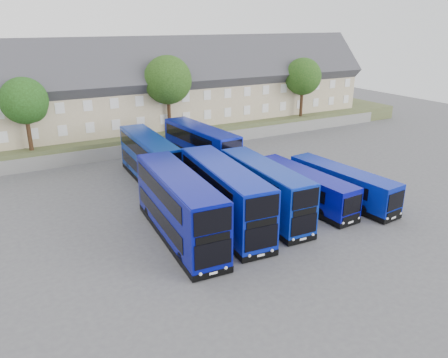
# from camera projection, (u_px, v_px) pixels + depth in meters

# --- Properties ---
(ground) EXTENTS (120.00, 120.00, 0.00)m
(ground) POSITION_uv_depth(u_px,v_px,m) (276.00, 232.00, 32.90)
(ground) COLOR #4D4D52
(ground) RESTS_ON ground
(retaining_wall) EXTENTS (70.00, 0.40, 1.50)m
(retaining_wall) POSITION_uv_depth(u_px,v_px,m) (160.00, 146.00, 52.36)
(retaining_wall) COLOR slate
(retaining_wall) RESTS_ON ground
(earth_bank) EXTENTS (80.00, 20.00, 2.00)m
(earth_bank) POSITION_uv_depth(u_px,v_px,m) (133.00, 127.00, 60.49)
(earth_bank) COLOR #525630
(earth_bank) RESTS_ON ground
(terrace_row) EXTENTS (60.00, 10.40, 11.20)m
(terrace_row) POSITION_uv_depth(u_px,v_px,m) (162.00, 89.00, 56.65)
(terrace_row) COLOR tan
(terrace_row) RESTS_ON earth_bank
(dd_front_left) EXTENTS (3.57, 12.28, 4.82)m
(dd_front_left) POSITION_uv_depth(u_px,v_px,m) (179.00, 208.00, 31.22)
(dd_front_left) COLOR #070D85
(dd_front_left) RESTS_ON ground
(dd_front_mid) EXTENTS (3.79, 12.15, 4.75)m
(dd_front_mid) POSITION_uv_depth(u_px,v_px,m) (224.00, 197.00, 33.26)
(dd_front_mid) COLOR #0819A0
(dd_front_mid) RESTS_ON ground
(dd_front_right) EXTENTS (3.00, 10.99, 4.32)m
(dd_front_right) POSITION_uv_depth(u_px,v_px,m) (264.00, 191.00, 34.91)
(dd_front_right) COLOR #08249B
(dd_front_right) RESTS_ON ground
(dd_rear_left) EXTENTS (2.98, 11.46, 4.52)m
(dd_rear_left) POSITION_uv_depth(u_px,v_px,m) (149.00, 160.00, 42.37)
(dd_rear_left) COLOR navy
(dd_rear_left) RESTS_ON ground
(dd_rear_right) EXTENTS (3.64, 11.61, 4.54)m
(dd_rear_right) POSITION_uv_depth(u_px,v_px,m) (201.00, 149.00, 46.01)
(dd_rear_right) COLOR #07138B
(dd_rear_right) RESTS_ON ground
(coach_east_a) EXTENTS (2.91, 10.96, 2.96)m
(coach_east_a) POSITION_uv_depth(u_px,v_px,m) (304.00, 188.00, 37.42)
(coach_east_a) COLOR #080A93
(coach_east_a) RESTS_ON ground
(coach_east_b) EXTENTS (3.32, 10.94, 2.94)m
(coach_east_b) POSITION_uv_depth(u_px,v_px,m) (342.00, 185.00, 38.06)
(coach_east_b) COLOR #081B9E
(coach_east_b) RESTS_ON ground
(tree_west) EXTENTS (4.80, 4.80, 7.65)m
(tree_west) POSITION_uv_depth(u_px,v_px,m) (26.00, 102.00, 44.80)
(tree_west) COLOR #382314
(tree_west) RESTS_ON earth_bank
(tree_mid) EXTENTS (5.76, 5.76, 9.18)m
(tree_mid) POSITION_uv_depth(u_px,v_px,m) (169.00, 82.00, 52.14)
(tree_mid) COLOR #382314
(tree_mid) RESTS_ON earth_bank
(tree_east) EXTENTS (5.12, 5.12, 8.16)m
(tree_east) POSITION_uv_depth(u_px,v_px,m) (303.00, 78.00, 61.07)
(tree_east) COLOR #382314
(tree_east) RESTS_ON earth_bank
(tree_far) EXTENTS (5.44, 5.44, 8.67)m
(tree_far) POSITION_uv_depth(u_px,v_px,m) (305.00, 69.00, 69.43)
(tree_far) COLOR #382314
(tree_far) RESTS_ON earth_bank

